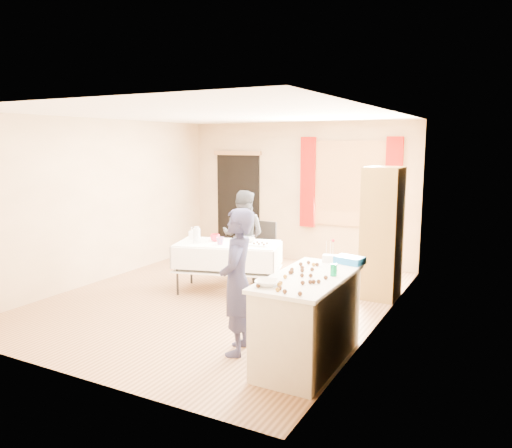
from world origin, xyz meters
The scene contains 29 objects.
floor centered at (0.00, 0.00, -0.01)m, with size 4.50×5.50×0.02m, color #9E7047.
ceiling centered at (0.00, 0.00, 2.61)m, with size 4.50×5.50×0.02m, color white.
wall_back centered at (0.00, 2.76, 1.30)m, with size 4.50×0.02×2.60m, color tan.
wall_front centered at (0.00, -2.76, 1.30)m, with size 4.50×0.02×2.60m, color tan.
wall_left centered at (-2.26, 0.00, 1.30)m, with size 0.02×5.50×2.60m, color tan.
wall_right centered at (2.26, 0.00, 1.30)m, with size 0.02×5.50×2.60m, color tan.
window_frame centered at (1.00, 2.72, 1.50)m, with size 1.32×0.06×1.52m, color olive.
window_pane centered at (1.00, 2.71, 1.50)m, with size 1.20×0.02×1.40m, color white.
curtain_left centered at (0.22, 2.67, 1.50)m, with size 0.28×0.06×1.65m, color #890B04.
curtain_right centered at (1.78, 2.67, 1.50)m, with size 0.28×0.06×1.65m, color #890B04.
doorway centered at (-1.30, 2.73, 1.00)m, with size 0.95×0.04×2.00m, color black.
door_lintel centered at (-1.30, 2.70, 2.02)m, with size 1.05×0.06×0.08m, color olive.
cabinet centered at (1.99, 1.14, 0.94)m, with size 0.50×0.60×1.89m, color olive.
counter centered at (1.89, -1.39, 0.45)m, with size 0.70×1.48×0.91m.
party_table centered at (-0.10, 0.33, 0.45)m, with size 1.69×1.19×0.75m.
chair centered at (-0.05, 1.34, 0.27)m, with size 0.41×0.41×0.92m.
girl centered at (1.13, -1.52, 0.78)m, with size 0.54×0.66×1.55m, color #1F1F40.
woman centered at (-0.21, 1.00, 0.74)m, with size 0.80×0.68×1.47m, color black.
soda_can centered at (2.11, -1.29, 0.97)m, with size 0.07×0.07×0.12m, color #047941.
mixing_bowl centered at (1.68, -1.91, 0.94)m, with size 0.27×0.27×0.05m, color white.
foam_block centered at (1.87, -0.75, 0.95)m, with size 0.15×0.10×0.08m, color white.
blue_basket centered at (2.09, -0.72, 0.95)m, with size 0.30×0.20×0.08m, color blue.
pitcher centered at (-0.50, 0.11, 0.86)m, with size 0.11×0.11×0.22m, color silver.
cup_red centered at (-0.33, 0.34, 0.80)m, with size 0.17×0.17×0.11m, color red.
cup_rainbow centered at (-0.13, 0.16, 0.80)m, with size 0.15×0.15×0.11m, color red.
small_bowl centered at (0.15, 0.53, 0.78)m, with size 0.26×0.26×0.06m, color white.
pastry_tray centered at (0.43, 0.37, 0.76)m, with size 0.28×0.20×0.02m, color white.
bottle centered at (-0.73, 0.31, 0.84)m, with size 0.11×0.11×0.19m, color white.
cake_balls centered at (1.85, -1.53, 0.93)m, with size 0.49×1.14×0.04m.
Camera 1 is at (3.68, -5.90, 2.22)m, focal length 35.00 mm.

